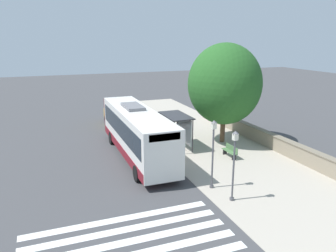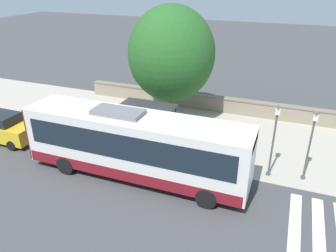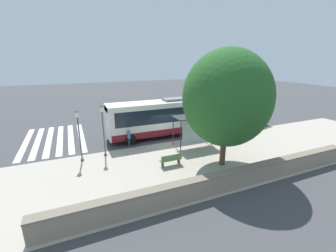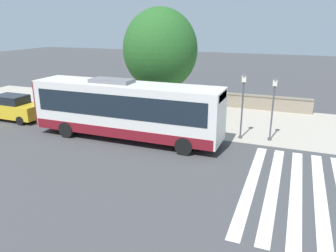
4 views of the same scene
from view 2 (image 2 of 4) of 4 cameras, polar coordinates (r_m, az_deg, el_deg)
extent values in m
plane|color=#424244|center=(18.92, -0.47, -6.27)|extent=(120.00, 120.00, 0.00)
cube|color=#ADA393|center=(22.64, 3.73, -0.66)|extent=(9.00, 44.00, 0.02)
cube|color=gray|center=(26.01, 6.50, 4.06)|extent=(0.50, 20.00, 1.10)
cube|color=#776C5B|center=(25.80, 6.56, 5.28)|extent=(0.60, 20.00, 0.08)
cube|color=silver|center=(16.80, -5.73, -3.08)|extent=(2.45, 11.78, 3.02)
cube|color=black|center=(16.61, -5.79, -1.89)|extent=(2.49, 10.83, 1.33)
cube|color=maroon|center=(17.40, -5.56, -6.58)|extent=(2.49, 11.54, 0.60)
cube|color=maroon|center=(19.92, -20.99, 0.01)|extent=(2.49, 0.06, 2.90)
cube|color=black|center=(14.77, 14.84, -2.79)|extent=(1.84, 0.08, 0.42)
cube|color=slate|center=(16.49, -8.72, 2.42)|extent=(1.23, 2.59, 0.22)
cylinder|color=black|center=(17.29, 8.68, -7.98)|extent=(0.30, 1.00, 1.00)
cylinder|color=black|center=(15.46, 6.68, -12.38)|extent=(0.30, 1.00, 1.00)
cylinder|color=black|center=(20.06, -13.47, -3.43)|extent=(0.30, 1.00, 1.00)
cylinder|color=black|center=(18.50, -17.39, -6.56)|extent=(0.30, 1.00, 1.00)
cylinder|color=#2D2D33|center=(20.21, -8.37, -0.20)|extent=(0.08, 0.08, 2.59)
cylinder|color=#2D2D33|center=(19.00, -0.25, -1.65)|extent=(0.08, 0.08, 2.59)
cylinder|color=#2D2D33|center=(21.38, -6.47, 1.38)|extent=(0.08, 0.08, 2.59)
cylinder|color=#2D2D33|center=(20.24, 1.27, 0.12)|extent=(0.08, 0.08, 2.59)
cube|color=#2D2D33|center=(19.62, -3.65, 3.47)|extent=(1.77, 3.37, 0.08)
cube|color=silver|center=(20.69, -2.73, 1.07)|extent=(0.03, 2.76, 2.07)
cylinder|color=#2D3347|center=(17.74, 9.82, -7.52)|extent=(0.12, 0.12, 0.80)
cylinder|color=#2D3347|center=(17.61, 9.71, -7.78)|extent=(0.12, 0.12, 0.80)
cube|color=#38609E|center=(17.29, 9.94, -5.63)|extent=(0.34, 0.22, 0.65)
sphere|color=tan|center=(17.08, 10.05, -4.37)|extent=(0.22, 0.22, 0.22)
cube|color=#4C7247|center=(21.97, 7.69, -0.43)|extent=(0.40, 1.58, 0.06)
cube|color=#4C7247|center=(22.02, 7.84, 0.29)|extent=(0.04, 1.58, 0.40)
cube|color=black|center=(22.20, 6.09, -0.70)|extent=(0.32, 0.06, 0.45)
cube|color=black|center=(21.95, 9.25, -1.21)|extent=(0.32, 0.06, 0.45)
cylinder|color=#4C4C51|center=(18.85, 22.42, -8.29)|extent=(0.24, 0.24, 0.16)
cylinder|color=#4C4C51|center=(18.06, 23.26, -3.99)|extent=(0.10, 0.10, 3.39)
cube|color=silver|center=(17.29, 24.31, 1.43)|extent=(0.24, 0.24, 0.35)
pyramid|color=#4C4C51|center=(17.20, 24.45, 2.17)|extent=(0.28, 0.28, 0.14)
cylinder|color=#4C4C51|center=(18.56, 17.04, -7.94)|extent=(0.24, 0.24, 0.16)
cylinder|color=#4C4C51|center=(17.72, 17.73, -3.32)|extent=(0.10, 0.10, 3.56)
cube|color=silver|center=(16.91, 18.60, 2.50)|extent=(0.24, 0.24, 0.35)
pyramid|color=#4C4C51|center=(16.82, 18.71, 3.27)|extent=(0.28, 0.28, 0.14)
cylinder|color=brown|center=(23.64, 0.56, 4.77)|extent=(0.40, 0.40, 3.22)
ellipsoid|color=#265B23|center=(22.70, 0.60, 12.43)|extent=(5.92, 5.92, 6.51)
cube|color=gold|center=(23.42, -26.75, -0.56)|extent=(1.83, 4.42, 0.97)
cylinder|color=black|center=(23.14, -22.60, -1.24)|extent=(0.22, 0.64, 0.64)
cylinder|color=black|center=(22.10, -25.55, -3.09)|extent=(0.22, 0.64, 0.64)
camera|label=1|loc=(16.75, 83.93, -2.84)|focal=35.00mm
camera|label=3|loc=(32.82, 25.50, 18.49)|focal=24.00mm
camera|label=4|loc=(5.47, 160.55, -57.49)|focal=35.00mm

